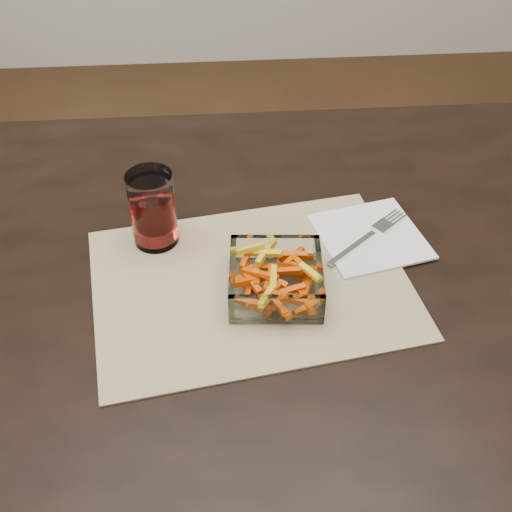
{
  "coord_description": "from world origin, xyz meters",
  "views": [
    {
      "loc": [
        -0.16,
        -0.69,
        1.41
      ],
      "look_at": [
        -0.11,
        -0.01,
        0.78
      ],
      "focal_mm": 45.0,
      "sensor_mm": 36.0,
      "label": 1
    }
  ],
  "objects_px": {
    "glass_bowl": "(276,280)",
    "tumbler": "(153,211)",
    "fork": "(370,235)",
    "dining_table": "(324,303)"
  },
  "relations": [
    {
      "from": "glass_bowl",
      "to": "tumbler",
      "type": "distance_m",
      "value": 0.22
    },
    {
      "from": "tumbler",
      "to": "fork",
      "type": "height_order",
      "value": "tumbler"
    },
    {
      "from": "dining_table",
      "to": "fork",
      "type": "bearing_deg",
      "value": 33.79
    },
    {
      "from": "tumbler",
      "to": "fork",
      "type": "distance_m",
      "value": 0.33
    },
    {
      "from": "fork",
      "to": "dining_table",
      "type": "bearing_deg",
      "value": -95.98
    },
    {
      "from": "tumbler",
      "to": "fork",
      "type": "xyz_separation_m",
      "value": [
        0.33,
        -0.02,
        -0.05
      ]
    },
    {
      "from": "dining_table",
      "to": "tumbler",
      "type": "bearing_deg",
      "value": 164.93
    },
    {
      "from": "dining_table",
      "to": "tumbler",
      "type": "relative_size",
      "value": 13.27
    },
    {
      "from": "glass_bowl",
      "to": "fork",
      "type": "relative_size",
      "value": 0.94
    },
    {
      "from": "tumbler",
      "to": "fork",
      "type": "bearing_deg",
      "value": -3.64
    }
  ]
}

